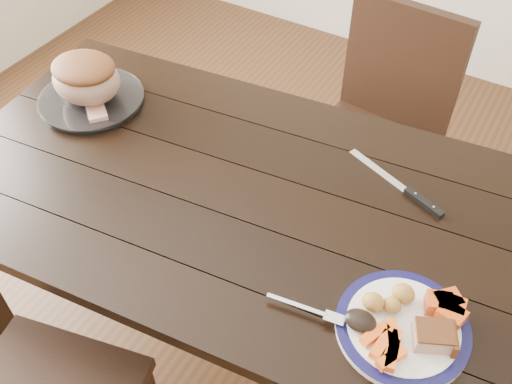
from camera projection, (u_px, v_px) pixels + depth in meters
The scene contains 15 objects.
ground at pixel (240, 332), 2.06m from camera, with size 4.00×4.00×0.00m, color #472B16.
dining_table at pixel (235, 212), 1.58m from camera, with size 1.69×1.07×0.75m.
chair_far at pixel (380, 121), 2.06m from camera, with size 0.45×0.46×0.93m.
dinner_plate at pixel (402, 328), 1.22m from camera, with size 0.29×0.29×0.02m, color white.
plate_rim at pixel (403, 326), 1.21m from camera, with size 0.29×0.29×0.02m, color #0D0C3D.
serving_platter at pixel (92, 100), 1.76m from camera, with size 0.31×0.31×0.02m, color white.
pork_slice at pixel (433, 336), 1.17m from camera, with size 0.08×0.06×0.04m, color tan.
roasted_potatoes at pixel (390, 299), 1.23m from camera, with size 0.10×0.10×0.04m.
carrot_batons at pixel (387, 346), 1.17m from camera, with size 0.10×0.12×0.02m.
pumpkin_wedges at pixel (447, 307), 1.22m from camera, with size 0.10×0.09×0.04m.
dark_mushroom at pixel (361, 321), 1.20m from camera, with size 0.07×0.05×0.03m, color black.
fork at pixel (311, 310), 1.24m from camera, with size 0.18×0.04×0.00m.
roast_joint at pixel (86, 80), 1.71m from camera, with size 0.21×0.18×0.14m, color #A67865.
cut_slice at pixel (97, 113), 1.69m from camera, with size 0.07×0.06×0.02m, color tan.
carving_knife at pixel (412, 194), 1.49m from camera, with size 0.31×0.13×0.01m.
Camera 1 is at (0.59, -0.87, 1.84)m, focal length 40.00 mm.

